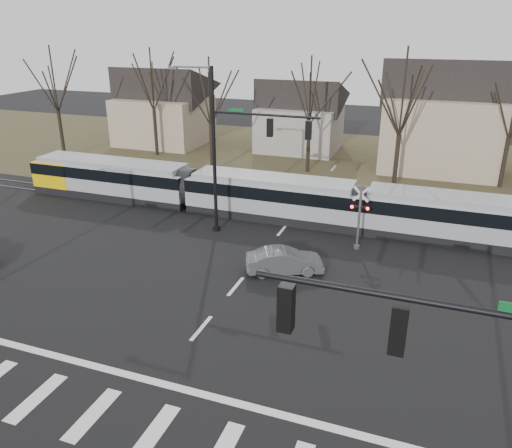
% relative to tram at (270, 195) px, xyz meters
% --- Properties ---
extents(ground, '(140.00, 140.00, 0.00)m').
position_rel_tram_xyz_m(ground, '(1.55, -16.00, -1.58)').
color(ground, black).
extents(grass_verge, '(140.00, 28.00, 0.01)m').
position_rel_tram_xyz_m(grass_verge, '(1.55, 16.00, -1.57)').
color(grass_verge, '#38331E').
rests_on(grass_verge, ground).
extents(crosswalk, '(27.00, 2.60, 0.01)m').
position_rel_tram_xyz_m(crosswalk, '(1.55, -20.00, -1.57)').
color(crosswalk, silver).
rests_on(crosswalk, ground).
extents(stop_line, '(28.00, 0.35, 0.01)m').
position_rel_tram_xyz_m(stop_line, '(1.55, -17.80, -1.57)').
color(stop_line, silver).
rests_on(stop_line, ground).
extents(lane_dashes, '(0.18, 30.00, 0.01)m').
position_rel_tram_xyz_m(lane_dashes, '(1.55, -0.00, -1.57)').
color(lane_dashes, silver).
rests_on(lane_dashes, ground).
extents(rail_pair, '(90.00, 1.52, 0.06)m').
position_rel_tram_xyz_m(rail_pair, '(1.55, -0.20, -1.55)').
color(rail_pair, '#59595E').
rests_on(rail_pair, ground).
extents(tram, '(38.15, 2.83, 2.89)m').
position_rel_tram_xyz_m(tram, '(0.00, 0.00, 0.00)').
color(tram, gray).
rests_on(tram, ground).
extents(sedan, '(4.49, 5.16, 1.35)m').
position_rel_tram_xyz_m(sedan, '(3.40, -7.66, -0.90)').
color(sedan, '#4B4E52').
rests_on(sedan, ground).
extents(signal_pole_near_right, '(6.72, 0.44, 8.00)m').
position_rel_tram_xyz_m(signal_pole_near_right, '(11.66, -22.00, 3.59)').
color(signal_pole_near_right, black).
rests_on(signal_pole_near_right, ground).
extents(signal_pole_far, '(9.28, 0.44, 10.20)m').
position_rel_tram_xyz_m(signal_pole_far, '(-0.86, -3.50, 4.12)').
color(signal_pole_far, black).
rests_on(signal_pole_far, ground).
extents(rail_crossing_signal, '(1.08, 0.36, 4.00)m').
position_rel_tram_xyz_m(rail_crossing_signal, '(6.55, -3.21, 0.31)').
color(rail_crossing_signal, '#59595B').
rests_on(rail_crossing_signal, ground).
extents(tree_row, '(59.20, 7.20, 10.00)m').
position_rel_tram_xyz_m(tree_row, '(3.55, 10.00, 3.42)').
color(tree_row, black).
rests_on(tree_row, ground).
extents(house_a, '(9.72, 8.64, 8.60)m').
position_rel_tram_xyz_m(house_a, '(-18.45, 18.00, 2.89)').
color(house_a, tan).
rests_on(house_a, ground).
extents(house_b, '(8.64, 7.56, 7.65)m').
position_rel_tram_xyz_m(house_b, '(-3.45, 20.00, 2.39)').
color(house_b, gray).
rests_on(house_b, ground).
extents(house_c, '(10.80, 8.64, 10.10)m').
position_rel_tram_xyz_m(house_c, '(10.55, 17.00, 3.66)').
color(house_c, tan).
rests_on(house_c, ground).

